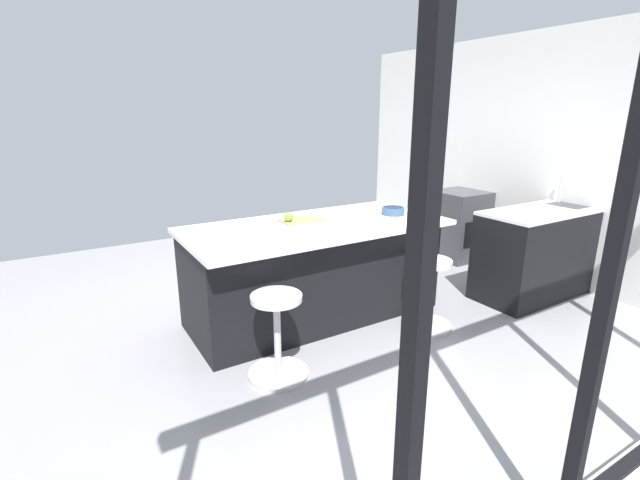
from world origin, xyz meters
TOP-DOWN VIEW (x-y plane):
  - ground_plane at (0.00, 0.00)m, footprint 6.77×6.77m
  - interior_partition_left at (-2.60, 0.00)m, footprint 0.12×5.15m
  - sink_cabinet at (-2.26, 0.77)m, footprint 1.87×0.60m
  - oven_range at (-2.25, -0.52)m, footprint 0.60×0.61m
  - kitchen_island at (0.23, 0.03)m, footprint 2.31×1.08m
  - stool_by_window at (-0.50, 0.74)m, footprint 0.44×0.44m
  - stool_middle at (0.96, 0.74)m, footprint 0.44×0.44m
  - cutting_board at (0.30, -0.10)m, footprint 0.36×0.24m
  - apple_green at (0.44, -0.06)m, footprint 0.08×0.08m
  - fruit_bowl at (-0.59, 0.13)m, footprint 0.22×0.22m

SIDE VIEW (x-z plane):
  - ground_plane at x=0.00m, z-range 0.00..0.00m
  - stool_by_window at x=-0.50m, z-range -0.02..0.61m
  - stool_middle at x=0.96m, z-range -0.02..0.61m
  - oven_range at x=-2.25m, z-range 0.00..0.87m
  - kitchen_island at x=0.23m, z-range 0.00..0.90m
  - sink_cabinet at x=-2.26m, z-range -0.13..1.05m
  - cutting_board at x=0.30m, z-range 0.89..0.91m
  - fruit_bowl at x=-0.59m, z-range 0.90..0.97m
  - apple_green at x=0.44m, z-range 0.91..1.00m
  - interior_partition_left at x=-2.60m, z-range 0.00..2.70m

